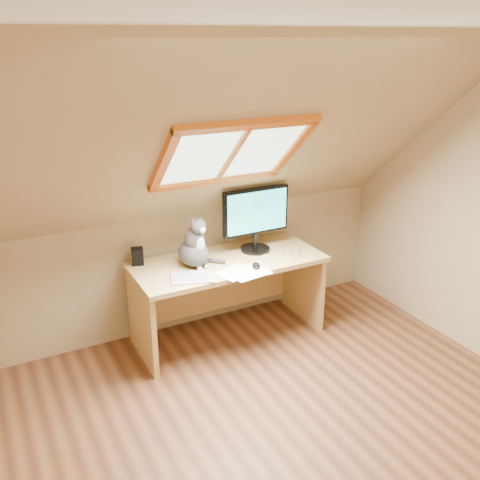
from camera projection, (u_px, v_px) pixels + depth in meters
ground at (309, 446)px, 3.28m from camera, size 3.50×3.50×0.00m
room_shell at (333, 232)px, 2.69m from camera, size 3.52×3.52×2.41m
desk at (224, 281)px, 4.36m from camera, size 1.52×0.67×0.69m
monitor at (256, 215)px, 4.31m from camera, size 0.58×0.24×0.53m
cat at (194, 247)px, 4.08m from camera, size 0.30×0.33×0.43m
desk_speaker at (138, 256)px, 4.13m from camera, size 0.11×0.11×0.13m
graphics_tablet at (192, 278)px, 3.91m from camera, size 0.36×0.30×0.01m
mouse at (256, 266)px, 4.08m from camera, size 0.10×0.13×0.03m
papers at (240, 272)px, 4.00m from camera, size 0.35×0.30×0.01m
cables at (279, 255)px, 4.30m from camera, size 0.51×0.26×0.01m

